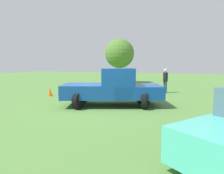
{
  "coord_description": "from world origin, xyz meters",
  "views": [
    {
      "loc": [
        -8.26,
        -3.94,
        1.95
      ],
      "look_at": [
        0.44,
        -0.33,
        0.9
      ],
      "focal_mm": 31.81,
      "sensor_mm": 36.0,
      "label": 1
    }
  ],
  "objects_px": {
    "pickup_truck": "(115,87)",
    "traffic_cone": "(50,92)",
    "person_bystander": "(165,79)",
    "tree_back_right": "(119,54)"
  },
  "relations": [
    {
      "from": "pickup_truck",
      "to": "traffic_cone",
      "type": "height_order",
      "value": "pickup_truck"
    },
    {
      "from": "traffic_cone",
      "to": "tree_back_right",
      "type": "bearing_deg",
      "value": -4.61
    },
    {
      "from": "tree_back_right",
      "to": "traffic_cone",
      "type": "bearing_deg",
      "value": 175.39
    },
    {
      "from": "person_bystander",
      "to": "traffic_cone",
      "type": "xyz_separation_m",
      "value": [
        -4.2,
        6.51,
        -0.68
      ]
    },
    {
      "from": "person_bystander",
      "to": "traffic_cone",
      "type": "height_order",
      "value": "person_bystander"
    },
    {
      "from": "pickup_truck",
      "to": "tree_back_right",
      "type": "bearing_deg",
      "value": -93.43
    },
    {
      "from": "traffic_cone",
      "to": "person_bystander",
      "type": "bearing_deg",
      "value": -57.17
    },
    {
      "from": "pickup_truck",
      "to": "person_bystander",
      "type": "bearing_deg",
      "value": -129.93
    },
    {
      "from": "person_bystander",
      "to": "traffic_cone",
      "type": "bearing_deg",
      "value": -6.34
    },
    {
      "from": "person_bystander",
      "to": "tree_back_right",
      "type": "relative_size",
      "value": 0.36
    }
  ]
}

